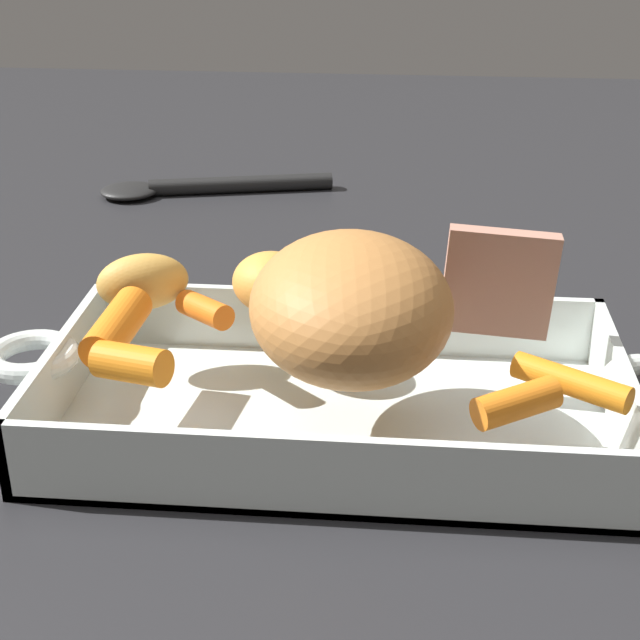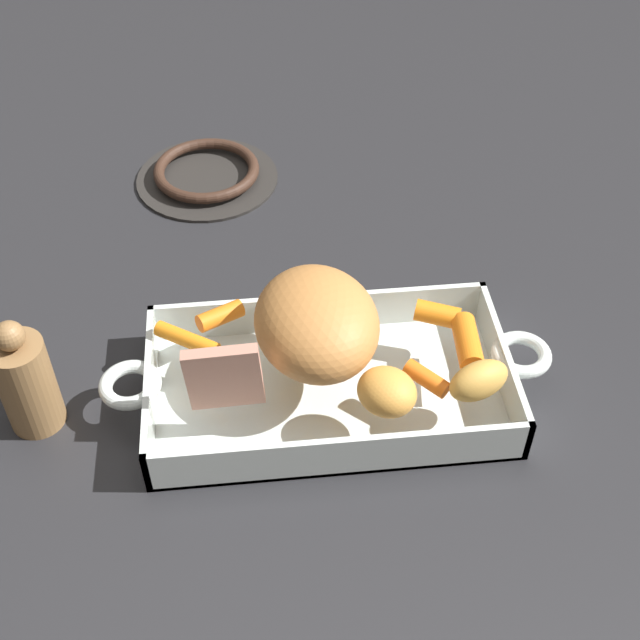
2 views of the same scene
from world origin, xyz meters
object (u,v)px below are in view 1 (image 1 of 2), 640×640
(roast_slice_thin, at_px, (499,283))
(potato_corner, at_px, (143,282))
(roasting_dish, at_px, (334,405))
(potato_near_roast, at_px, (272,283))
(pork_roast, at_px, (351,306))
(baby_carrot_southeast, at_px, (205,310))
(baby_carrot_northwest, at_px, (131,364))
(baby_carrot_northeast, at_px, (516,403))
(baby_carrot_center_left, at_px, (571,382))
(serving_spoon, at_px, (195,187))
(baby_carrot_short, at_px, (116,328))

(roast_slice_thin, height_order, potato_corner, roast_slice_thin)
(roasting_dish, relative_size, potato_near_roast, 7.88)
(pork_roast, height_order, potato_corner, pork_roast)
(potato_near_roast, bearing_deg, roast_slice_thin, -7.88)
(potato_corner, relative_size, potato_near_roast, 1.08)
(pork_roast, distance_m, baby_carrot_southeast, 0.11)
(roasting_dish, bearing_deg, baby_carrot_northwest, -159.20)
(pork_roast, xyz_separation_m, baby_carrot_northeast, (0.09, -0.05, -0.03))
(baby_carrot_southeast, bearing_deg, baby_carrot_northeast, -28.44)
(baby_carrot_center_left, height_order, potato_near_roast, potato_near_roast)
(baby_carrot_northwest, relative_size, baby_carrot_northeast, 0.94)
(roasting_dish, xyz_separation_m, baby_carrot_northwest, (-0.11, -0.04, 0.05))
(roast_slice_thin, distance_m, serving_spoon, 0.49)
(roast_slice_thin, xyz_separation_m, potato_near_roast, (-0.14, 0.02, -0.01))
(baby_carrot_northeast, bearing_deg, baby_carrot_southeast, 151.56)
(roasting_dish, relative_size, potato_corner, 7.31)
(pork_roast, distance_m, baby_carrot_northeast, 0.11)
(baby_carrot_northwest, bearing_deg, baby_carrot_center_left, 1.45)
(roasting_dish, bearing_deg, roast_slice_thin, 21.64)
(baby_carrot_northeast, distance_m, potato_near_roast, 0.19)
(roasting_dish, distance_m, pork_roast, 0.08)
(serving_spoon, bearing_deg, baby_carrot_center_left, 110.68)
(roasting_dish, distance_m, roast_slice_thin, 0.13)
(roasting_dish, relative_size, baby_carrot_northwest, 9.95)
(baby_carrot_center_left, distance_m, baby_carrot_southeast, 0.23)
(roast_slice_thin, bearing_deg, pork_roast, -148.41)
(baby_carrot_southeast, bearing_deg, baby_carrot_center_left, -18.52)
(baby_carrot_northeast, bearing_deg, potato_corner, 152.97)
(roast_slice_thin, bearing_deg, baby_carrot_short, -170.09)
(baby_carrot_southeast, bearing_deg, baby_carrot_northwest, -108.01)
(roast_slice_thin, height_order, baby_carrot_center_left, roast_slice_thin)
(baby_carrot_southeast, height_order, baby_carrot_short, baby_carrot_short)
(roasting_dish, bearing_deg, serving_spoon, 112.12)
(pork_roast, xyz_separation_m, baby_carrot_southeast, (-0.10, 0.05, -0.03))
(potato_corner, xyz_separation_m, potato_near_roast, (0.08, 0.01, 0.00))
(baby_carrot_southeast, distance_m, potato_corner, 0.05)
(pork_roast, xyz_separation_m, roast_slice_thin, (0.09, 0.05, -0.01))
(potato_corner, height_order, serving_spoon, potato_corner)
(baby_carrot_center_left, height_order, baby_carrot_short, baby_carrot_short)
(roast_slice_thin, bearing_deg, baby_carrot_northwest, -158.80)
(baby_carrot_southeast, xyz_separation_m, baby_carrot_short, (-0.05, -0.04, 0.00))
(roast_slice_thin, height_order, baby_carrot_southeast, roast_slice_thin)
(potato_near_roast, bearing_deg, baby_carrot_southeast, -152.43)
(baby_carrot_center_left, bearing_deg, potato_near_roast, 152.01)
(baby_carrot_southeast, xyz_separation_m, potato_corner, (-0.04, 0.02, 0.01))
(roasting_dish, xyz_separation_m, baby_carrot_center_left, (0.13, -0.04, 0.04))
(baby_carrot_northeast, bearing_deg, potato_near_roast, 139.99)
(baby_carrot_center_left, xyz_separation_m, baby_carrot_short, (-0.27, 0.03, 0.00))
(baby_carrot_northeast, distance_m, serving_spoon, 0.58)
(roast_slice_thin, relative_size, baby_carrot_northeast, 1.43)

